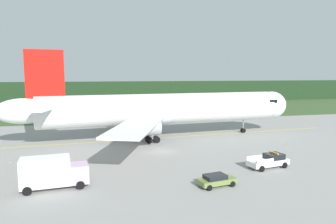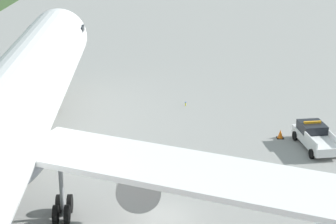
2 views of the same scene
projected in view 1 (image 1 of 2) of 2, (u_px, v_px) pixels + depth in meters
ground at (162, 151)px, 49.52m from camera, size 320.00×320.00×0.00m
grass_verge at (124, 111)px, 103.77m from camera, size 320.00×49.55×0.04m
distant_tree_line at (117, 92)px, 129.09m from camera, size 288.00×4.00×9.03m
taxiway_centerline_main at (164, 138)px, 59.79m from camera, size 72.57×4.97×0.01m
airliner at (161, 109)px, 58.97m from camera, size 56.24×45.81×16.22m
ops_pickup_truck at (269, 161)px, 40.68m from camera, size 5.83×3.12×1.94m
catering_truck at (53, 172)px, 33.08m from camera, size 7.06×3.17×3.63m
staff_car at (216, 180)px, 33.97m from camera, size 4.39×2.58×1.30m
apron_cone at (271, 159)px, 43.58m from camera, size 0.60×0.60×0.75m
taxiway_edge_light_east at (287, 144)px, 53.22m from camera, size 0.12×0.12×0.43m
taxiway_edge_light_west at (10, 162)px, 42.81m from camera, size 0.12×0.12×0.36m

